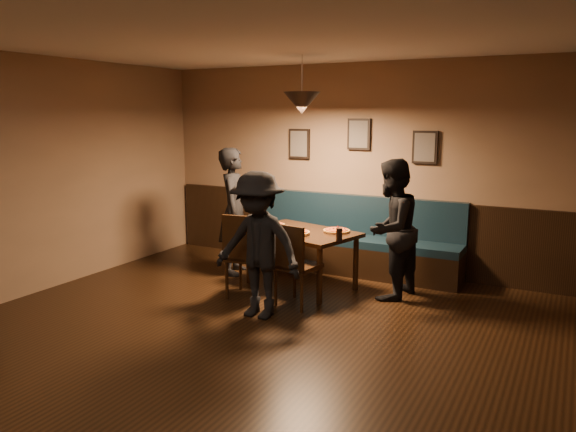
% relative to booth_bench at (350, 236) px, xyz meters
% --- Properties ---
extents(floor, '(7.00, 7.00, 0.00)m').
position_rel_booth_bench_xyz_m(floor, '(0.00, -3.20, -0.50)').
color(floor, black).
rests_on(floor, ground).
extents(ceiling, '(7.00, 7.00, 0.00)m').
position_rel_booth_bench_xyz_m(ceiling, '(0.00, -3.20, 2.30)').
color(ceiling, silver).
rests_on(ceiling, ground).
extents(wall_back, '(6.00, 0.00, 6.00)m').
position_rel_booth_bench_xyz_m(wall_back, '(0.00, 0.30, 0.90)').
color(wall_back, '#8C704F').
rests_on(wall_back, ground).
extents(wainscot, '(5.88, 0.06, 1.00)m').
position_rel_booth_bench_xyz_m(wainscot, '(0.00, 0.27, 0.00)').
color(wainscot, black).
rests_on(wainscot, ground).
extents(booth_bench, '(3.00, 0.60, 1.00)m').
position_rel_booth_bench_xyz_m(booth_bench, '(0.00, 0.00, 0.00)').
color(booth_bench, '#0F232D').
rests_on(booth_bench, ground).
extents(picture_left, '(0.32, 0.04, 0.42)m').
position_rel_booth_bench_xyz_m(picture_left, '(-0.90, 0.27, 1.20)').
color(picture_left, black).
rests_on(picture_left, wall_back).
extents(picture_center, '(0.32, 0.04, 0.42)m').
position_rel_booth_bench_xyz_m(picture_center, '(0.00, 0.27, 1.35)').
color(picture_center, black).
rests_on(picture_center, wall_back).
extents(picture_right, '(0.32, 0.04, 0.42)m').
position_rel_booth_bench_xyz_m(picture_right, '(0.90, 0.27, 1.20)').
color(picture_right, black).
rests_on(picture_right, wall_back).
extents(pendant_lamp, '(0.44, 0.44, 0.25)m').
position_rel_booth_bench_xyz_m(pendant_lamp, '(-0.28, -0.89, 1.75)').
color(pendant_lamp, black).
rests_on(pendant_lamp, ceiling).
extents(dining_table, '(1.50, 1.16, 0.71)m').
position_rel_booth_bench_xyz_m(dining_table, '(-0.28, -0.89, -0.15)').
color(dining_table, black).
rests_on(dining_table, floor).
extents(chair_near_left, '(0.50, 0.50, 1.00)m').
position_rel_booth_bench_xyz_m(chair_near_left, '(-0.66, -1.52, 0.00)').
color(chair_near_left, black).
rests_on(chair_near_left, floor).
extents(chair_near_right, '(0.48, 0.48, 0.94)m').
position_rel_booth_bench_xyz_m(chair_near_right, '(-0.01, -1.52, -0.03)').
color(chair_near_right, black).
rests_on(chair_near_right, floor).
extents(diner_left, '(0.61, 0.72, 1.69)m').
position_rel_booth_bench_xyz_m(diner_left, '(-1.34, -0.77, 0.34)').
color(diner_left, black).
rests_on(diner_left, floor).
extents(diner_right, '(0.75, 0.89, 1.62)m').
position_rel_booth_bench_xyz_m(diner_right, '(0.81, -0.78, 0.31)').
color(diner_right, black).
rests_on(diner_right, floor).
extents(diner_front, '(1.02, 0.60, 1.55)m').
position_rel_booth_bench_xyz_m(diner_front, '(-0.22, -2.03, 0.27)').
color(diner_front, black).
rests_on(diner_front, floor).
extents(pizza_a, '(0.41, 0.41, 0.04)m').
position_rel_booth_bench_xyz_m(pizza_a, '(-0.73, -0.82, 0.23)').
color(pizza_a, orange).
rests_on(pizza_a, dining_table).
extents(pizza_b, '(0.48, 0.48, 0.04)m').
position_rel_booth_bench_xyz_m(pizza_b, '(-0.27, -1.11, 0.23)').
color(pizza_b, '#C16B24').
rests_on(pizza_b, dining_table).
extents(pizza_c, '(0.42, 0.42, 0.04)m').
position_rel_booth_bench_xyz_m(pizza_c, '(0.13, -0.76, 0.23)').
color(pizza_c, orange).
rests_on(pizza_c, dining_table).
extents(soda_glass, '(0.09, 0.09, 0.15)m').
position_rel_booth_bench_xyz_m(soda_glass, '(0.34, -1.19, 0.28)').
color(soda_glass, black).
rests_on(soda_glass, dining_table).
extents(tabasco_bottle, '(0.04, 0.04, 0.13)m').
position_rel_booth_bench_xyz_m(tabasco_bottle, '(0.23, -0.96, 0.27)').
color(tabasco_bottle, '#940410').
rests_on(tabasco_bottle, dining_table).
extents(napkin_a, '(0.18, 0.18, 0.01)m').
position_rel_booth_bench_xyz_m(napkin_a, '(-0.86, -0.62, 0.21)').
color(napkin_a, '#1C6927').
rests_on(napkin_a, dining_table).
extents(napkin_b, '(0.14, 0.14, 0.01)m').
position_rel_booth_bench_xyz_m(napkin_b, '(-0.82, -1.13, 0.21)').
color(napkin_b, '#207A3C').
rests_on(napkin_b, dining_table).
extents(cutlery_set, '(0.20, 0.06, 0.00)m').
position_rel_booth_bench_xyz_m(cutlery_set, '(-0.32, -1.23, 0.21)').
color(cutlery_set, silver).
rests_on(cutlery_set, dining_table).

